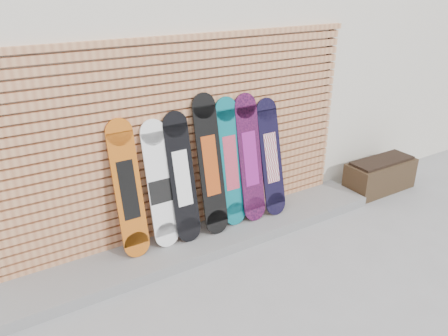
% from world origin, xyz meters
% --- Properties ---
extents(ground, '(80.00, 80.00, 0.00)m').
position_xyz_m(ground, '(0.00, 0.00, 0.00)').
color(ground, gray).
rests_on(ground, ground).
extents(building, '(12.00, 5.00, 3.60)m').
position_xyz_m(building, '(0.50, 3.50, 1.80)').
color(building, beige).
rests_on(building, ground).
extents(concrete_step, '(4.60, 0.70, 0.12)m').
position_xyz_m(concrete_step, '(-0.15, 0.68, 0.06)').
color(concrete_step, slate).
rests_on(concrete_step, ground).
extents(slat_wall, '(4.26, 0.08, 2.29)m').
position_xyz_m(slat_wall, '(-0.15, 0.97, 1.21)').
color(slat_wall, '#BF7A4F').
rests_on(slat_wall, ground).
extents(planter_box, '(1.04, 0.43, 0.47)m').
position_xyz_m(planter_box, '(2.68, 0.58, 0.23)').
color(planter_box, '#322416').
rests_on(planter_box, ground).
extents(snowboard_0, '(0.28, 0.29, 1.45)m').
position_xyz_m(snowboard_0, '(-0.92, 0.80, 0.84)').
color(snowboard_0, '#BE5B14').
rests_on(snowboard_0, concrete_step).
extents(snowboard_1, '(0.28, 0.28, 1.38)m').
position_xyz_m(snowboard_1, '(-0.57, 0.80, 0.80)').
color(snowboard_1, white).
rests_on(snowboard_1, concrete_step).
extents(snowboard_2, '(0.28, 0.32, 1.43)m').
position_xyz_m(snowboard_2, '(-0.32, 0.78, 0.83)').
color(snowboard_2, black).
rests_on(snowboard_2, concrete_step).
extents(snowboard_3, '(0.28, 0.35, 1.58)m').
position_xyz_m(snowboard_3, '(0.02, 0.77, 0.91)').
color(snowboard_3, black).
rests_on(snowboard_3, concrete_step).
extents(snowboard_4, '(0.28, 0.29, 1.50)m').
position_xyz_m(snowboard_4, '(0.31, 0.80, 0.87)').
color(snowboard_4, '#0B646F').
rests_on(snowboard_4, concrete_step).
extents(snowboard_5, '(0.29, 0.33, 1.50)m').
position_xyz_m(snowboard_5, '(0.56, 0.78, 0.87)').
color(snowboard_5, black).
rests_on(snowboard_5, concrete_step).
extents(snowboard_6, '(0.28, 0.36, 1.41)m').
position_xyz_m(snowboard_6, '(0.86, 0.77, 0.82)').
color(snowboard_6, black).
rests_on(snowboard_6, concrete_step).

